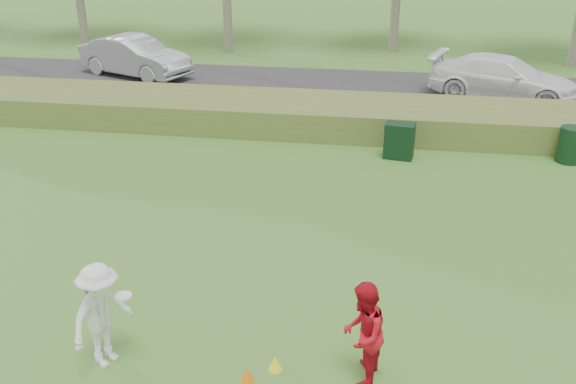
% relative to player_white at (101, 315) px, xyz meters
% --- Properties ---
extents(ground, '(120.00, 120.00, 0.00)m').
position_rel_player_white_xyz_m(ground, '(2.27, 0.15, -0.89)').
color(ground, '#3A7326').
rests_on(ground, ground).
extents(reed_strip, '(80.00, 3.00, 0.90)m').
position_rel_player_white_xyz_m(reed_strip, '(2.27, 12.15, -0.44)').
color(reed_strip, '#556A2A').
rests_on(reed_strip, ground).
extents(park_road, '(80.00, 6.00, 0.06)m').
position_rel_player_white_xyz_m(park_road, '(2.27, 17.15, -0.86)').
color(park_road, '#2D2D2D').
rests_on(park_road, ground).
extents(player_white, '(1.07, 1.32, 1.78)m').
position_rel_player_white_xyz_m(player_white, '(0.00, 0.00, 0.00)').
color(player_white, white).
rests_on(player_white, ground).
extents(player_red, '(0.77, 0.92, 1.71)m').
position_rel_player_white_xyz_m(player_red, '(4.03, 0.21, -0.04)').
color(player_red, red).
rests_on(player_red, ground).
extents(cone_orange, '(0.21, 0.21, 0.24)m').
position_rel_player_white_xyz_m(cone_orange, '(2.31, -0.08, -0.77)').
color(cone_orange, orange).
rests_on(cone_orange, ground).
extents(cone_yellow, '(0.22, 0.22, 0.25)m').
position_rel_player_white_xyz_m(cone_yellow, '(2.69, 0.23, -0.77)').
color(cone_yellow, '#FFFC1A').
rests_on(cone_yellow, ground).
extents(utility_cabinet, '(0.89, 0.63, 1.03)m').
position_rel_player_white_xyz_m(utility_cabinet, '(4.58, 9.88, -0.37)').
color(utility_cabinet, black).
rests_on(utility_cabinet, ground).
extents(trash_bin, '(0.85, 0.85, 1.02)m').
position_rel_player_white_xyz_m(trash_bin, '(9.35, 10.31, -0.38)').
color(trash_bin, black).
rests_on(trash_bin, ground).
extents(car_mid, '(5.24, 3.48, 1.63)m').
position_rel_player_white_xyz_m(car_mid, '(-6.39, 17.68, -0.01)').
color(car_mid, silver).
rests_on(car_mid, park_road).
extents(car_right, '(5.79, 3.78, 1.56)m').
position_rel_player_white_xyz_m(car_right, '(8.35, 16.48, -0.05)').
color(car_right, white).
rests_on(car_right, park_road).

